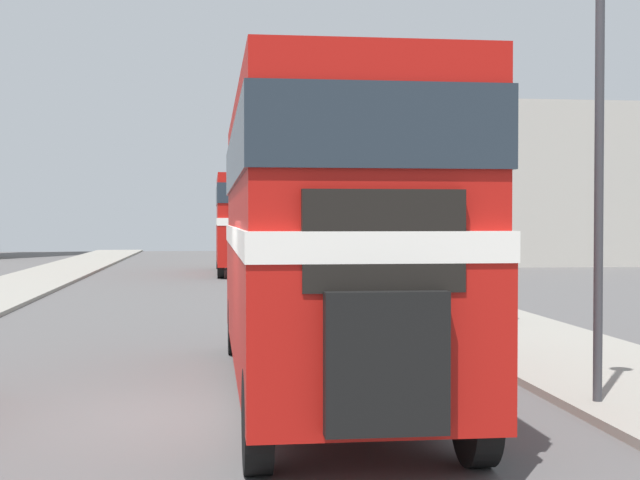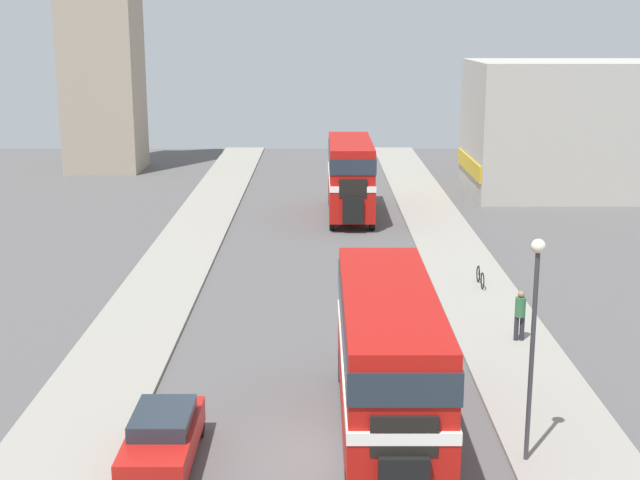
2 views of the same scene
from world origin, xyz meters
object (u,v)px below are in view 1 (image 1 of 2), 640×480
(bus_distant, at_px, (244,216))
(pedestrian_walking, at_px, (505,278))
(double_decker_bus, at_px, (320,222))
(street_lamp, at_px, (599,109))
(bicycle_on_pavement, at_px, (427,285))

(bus_distant, distance_m, pedestrian_walking, 22.43)
(double_decker_bus, bearing_deg, bus_distant, 90.12)
(bus_distant, bearing_deg, pedestrian_walking, -76.28)
(double_decker_bus, bearing_deg, pedestrian_walking, 54.54)
(double_decker_bus, height_order, street_lamp, street_lamp)
(double_decker_bus, distance_m, bicycle_on_pavement, 15.25)
(bicycle_on_pavement, bearing_deg, bus_distant, 109.06)
(pedestrian_walking, height_order, bicycle_on_pavement, pedestrian_walking)
(double_decker_bus, relative_size, pedestrian_walking, 5.42)
(bus_distant, distance_m, bicycle_on_pavement, 15.87)
(street_lamp, bearing_deg, double_decker_bus, 155.62)
(bus_distant, height_order, street_lamp, street_lamp)
(bus_distant, bearing_deg, bicycle_on_pavement, -70.94)
(bicycle_on_pavement, distance_m, street_lamp, 16.28)
(bus_distant, xyz_separation_m, street_lamp, (3.55, -30.68, 1.30))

